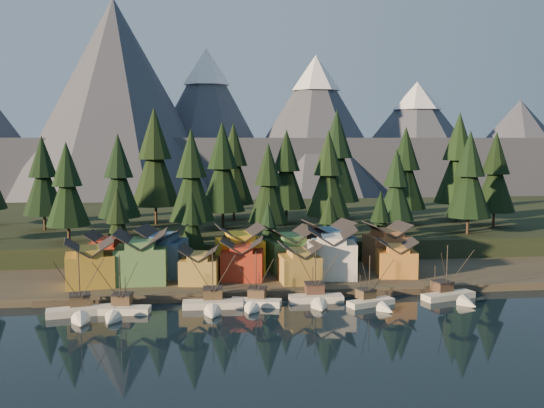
{
  "coord_description": "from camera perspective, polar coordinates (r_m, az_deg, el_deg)",
  "views": [
    {
      "loc": [
        -11.31,
        -93.7,
        29.59
      ],
      "look_at": [
        4.57,
        30.0,
        16.12
      ],
      "focal_mm": 40.0,
      "sensor_mm": 36.0,
      "label": 1
    }
  ],
  "objects": [
    {
      "name": "boat_3",
      "position": [
        107.99,
        -1.66,
        -8.63
      ],
      "size": [
        9.7,
        10.14,
        10.7
      ],
      "rotation": [
        0.0,
        0.0,
        -0.28
      ],
      "color": "white",
      "rests_on": "ground"
    },
    {
      "name": "tree_hill_7",
      "position": [
        143.19,
        -0.35,
        1.68
      ],
      "size": [
        9.73,
        9.73,
        22.67
      ],
      "color": "#332319",
      "rests_on": "hillside"
    },
    {
      "name": "tree_hill_2",
      "position": [
        144.99,
        -18.71,
        1.5
      ],
      "size": [
        9.9,
        9.9,
        23.07
      ],
      "color": "#332319",
      "rests_on": "hillside"
    },
    {
      "name": "tree_shore_0",
      "position": [
        136.0,
        -14.3,
        -1.84
      ],
      "size": [
        7.55,
        7.55,
        17.6
      ],
      "color": "#332319",
      "rests_on": "shore_strip"
    },
    {
      "name": "boat_0",
      "position": [
        107.1,
        -17.61,
        -9.0
      ],
      "size": [
        11.67,
        12.36,
        11.72
      ],
      "rotation": [
        0.0,
        0.0,
        0.19
      ],
      "color": "silver",
      "rests_on": "ground"
    },
    {
      "name": "tree_hill_8",
      "position": [
        167.88,
        1.37,
        3.01
      ],
      "size": [
        11.26,
        11.26,
        26.24
      ],
      "color": "#332319",
      "rests_on": "hillside"
    },
    {
      "name": "tree_shore_1",
      "position": [
        135.06,
        -7.54,
        -2.01
      ],
      "size": [
        7.09,
        7.09,
        16.51
      ],
      "color": "#332319",
      "rests_on": "shore_strip"
    },
    {
      "name": "tree_hill_3",
      "position": [
        155.15,
        -14.23,
        2.31
      ],
      "size": [
        10.73,
        10.73,
        24.99
      ],
      "color": "#332319",
      "rests_on": "hillside"
    },
    {
      "name": "tree_hill_10",
      "position": [
        178.65,
        6.07,
        4.19
      ],
      "size": [
        13.77,
        13.77,
        32.08
      ],
      "color": "#332319",
      "rests_on": "hillside"
    },
    {
      "name": "tree_hill_17",
      "position": [
        171.45,
        20.27,
        2.55
      ],
      "size": [
        10.93,
        10.93,
        25.46
      ],
      "color": "#332319",
      "rests_on": "hillside"
    },
    {
      "name": "tree_hill_5",
      "position": [
        144.01,
        -7.58,
        2.38
      ],
      "size": [
        11.17,
        11.17,
        26.01
      ],
      "color": "#332319",
      "rests_on": "hillside"
    },
    {
      "name": "tree_hill_14",
      "position": [
        182.13,
        17.15,
        3.83
      ],
      "size": [
        13.39,
        13.39,
        31.18
      ],
      "color": "#332319",
      "rests_on": "hillside"
    },
    {
      "name": "house_back_4",
      "position": [
        131.2,
        5.35,
        -3.78
      ],
      "size": [
        10.73,
        10.41,
        10.45
      ],
      "rotation": [
        0.0,
        0.0,
        0.13
      ],
      "color": "#315575",
      "rests_on": "shore_strip"
    },
    {
      "name": "boat_2",
      "position": [
        106.92,
        -5.6,
        -8.74
      ],
      "size": [
        10.94,
        11.85,
        11.72
      ],
      "rotation": [
        0.0,
        0.0,
        -0.04
      ],
      "color": "beige",
      "rests_on": "ground"
    },
    {
      "name": "tree_hill_13",
      "position": [
        157.16,
        18.07,
        2.37
      ],
      "size": [
        11.02,
        11.02,
        25.66
      ],
      "color": "#332319",
      "rests_on": "hillside"
    },
    {
      "name": "tree_hill_9",
      "position": [
        152.68,
        5.31,
        2.59
      ],
      "size": [
        11.1,
        11.1,
        25.87
      ],
      "color": "#332319",
      "rests_on": "hillside"
    },
    {
      "name": "tree_shore_3",
      "position": [
        138.46,
        5.41,
        -1.94
      ],
      "size": [
        6.79,
        6.79,
        15.82
      ],
      "color": "#332319",
      "rests_on": "shore_strip"
    },
    {
      "name": "house_front_3",
      "position": [
        121.81,
        -2.81,
        -5.07
      ],
      "size": [
        9.28,
        8.96,
        8.31
      ],
      "rotation": [
        0.0,
        0.0,
        -0.16
      ],
      "color": "maroon",
      "rests_on": "shore_strip"
    },
    {
      "name": "house_back_1",
      "position": [
        126.65,
        -10.29,
        -4.28
      ],
      "size": [
        10.88,
        10.96,
        10.17
      ],
      "rotation": [
        0.0,
        0.0,
        -0.23
      ],
      "color": "#365680",
      "rests_on": "shore_strip"
    },
    {
      "name": "house_front_0",
      "position": [
        121.55,
        -16.77,
        -5.2
      ],
      "size": [
        10.23,
        9.83,
        8.92
      ],
      "rotation": [
        0.0,
        0.0,
        0.17
      ],
      "color": "#AA872B",
      "rests_on": "shore_strip"
    },
    {
      "name": "mountain_ridge",
      "position": [
        307.39,
        -6.02,
        5.47
      ],
      "size": [
        560.0,
        190.0,
        90.0
      ],
      "color": "#464D5B",
      "rests_on": "ground"
    },
    {
      "name": "tree_hill_15",
      "position": [
        176.25,
        -3.64,
        3.49
      ],
      "size": [
        12.1,
        12.1,
        28.18
      ],
      "color": "#332319",
      "rests_on": "hillside"
    },
    {
      "name": "house_front_1",
      "position": [
        121.8,
        -12.17,
        -4.75
      ],
      "size": [
        9.96,
        9.58,
        10.14
      ],
      "rotation": [
        0.0,
        0.0,
        -0.02
      ],
      "color": "#47753F",
      "rests_on": "shore_strip"
    },
    {
      "name": "hillside",
      "position": [
        185.96,
        -3.76,
        -2.07
      ],
      "size": [
        420.0,
        100.0,
        6.0
      ],
      "primitive_type": "cube",
      "color": "black",
      "rests_on": "ground"
    },
    {
      "name": "boat_6",
      "position": [
        117.05,
        16.66,
        -7.73
      ],
      "size": [
        10.95,
        11.45,
        11.11
      ],
      "rotation": [
        0.0,
        0.0,
        0.28
      ],
      "color": "beige",
      "rests_on": "ground"
    },
    {
      "name": "tree_shore_2",
      "position": [
        136.23,
        -0.36,
        -2.46
      ],
      "size": [
        6.03,
        6.03,
        14.05
      ],
      "color": "#332319",
      "rests_on": "shore_strip"
    },
    {
      "name": "house_back_0",
      "position": [
        131.81,
        -15.23,
        -4.33
      ],
      "size": [
        8.87,
        8.6,
        8.72
      ],
      "rotation": [
        0.0,
        0.0,
        -0.12
      ],
      "color": "maroon",
      "rests_on": "shore_strip"
    },
    {
      "name": "house_back_5",
      "position": [
        135.86,
        10.77,
        -3.7
      ],
      "size": [
        9.34,
        9.43,
        9.64
      ],
      "rotation": [
        0.0,
        0.0,
        0.09
      ],
      "color": "#A16539",
      "rests_on": "shore_strip"
    },
    {
      "name": "boat_4",
      "position": [
        110.45,
        4.25,
        -8.2
      ],
      "size": [
        10.22,
        11.07,
        11.74
      ],
      "rotation": [
        0.0,
        0.0,
        -0.04
      ],
      "color": "beige",
      "rests_on": "ground"
    },
    {
      "name": "tree_hill_1",
      "position": [
        166.57,
        -20.75,
        2.27
      ],
      "size": [
        10.54,
        10.54,
        24.55
      ],
      "color": "#332319",
      "rests_on": "hillside"
    },
    {
      "name": "tree_hill_4",
      "position": [
        169.14,
        -10.96,
        4.03
      ],
      "size": [
        13.83,
        13.83,
        32.21
      ],
      "color": "#332319",
      "rests_on": "hillside"
    },
    {
      "name": "boat_1",
      "position": [
        106.25,
        -14.33,
        -9.08
      ],
      "size": [
        10.81,
        11.53,
        11.09
      ],
      "rotation": [
        0.0,
        0.0,
        -0.14
      ],
      "color": "silver",
      "rests_on": "ground"
    },
    {
      "name": "house_front_5",
      "position": [
        123.84,
        5.6,
        -4.43
      ],
      "size": [
        11.04,
        10.3,
        10.26
      ],
      "rotation": [
        0.0,
        0.0,
        -0.16
      ],
      "color": "silver",
      "rests_on": "shore_strip"
    },
    {
      "name": "tree_hill_6",
      "position": [
        159.08,
        -4.68,
        3.2
      ],
      "size": [
        12.1,
        12.1,
        28.18
      ],
      "color": "#332319",
      "rests_on": "hillside"
    },
    {
      "name": "boat_5",
      "position": [
        109.68,
        9.61,
        -8.58
      ],
      "size": [
        9.32,
        9.69,
        9.94
      ],
      "rotation": [
        0.0,
        0.0,
        0.34
      ],
      "color": "silver",
      "rests_on": "ground"
    },
    {
      "name": "house_front_2",
      "position": [
        119.46,
        -6.85,
        -5.64
      ],
      "size": [
        8.27,
        8.32,
        7.12
      ],
      "rotation": [
        0.0,
        0.0,
        -0.15
      ],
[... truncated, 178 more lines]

